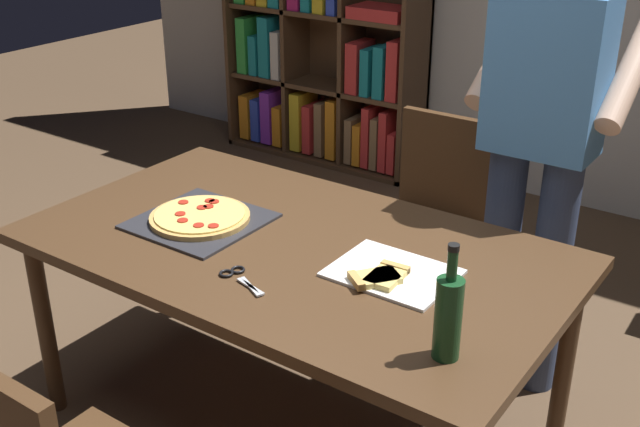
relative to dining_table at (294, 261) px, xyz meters
name	(u,v)px	position (x,y,z in m)	size (l,w,h in m)	color
ground_plane	(296,426)	(0.00, 0.00, -0.68)	(12.00, 12.00, 0.00)	brown
dining_table	(294,261)	(0.00, 0.00, 0.00)	(1.77, 1.01, 0.75)	#4C331E
chair_far_side	(432,207)	(0.00, 0.99, -0.17)	(0.42, 0.42, 0.90)	#472D19
bookshelf	(325,25)	(-1.53, 2.37, 0.21)	(1.40, 0.35, 1.95)	#513823
person_serving_pizza	(542,137)	(0.51, 0.77, 0.32)	(0.55, 0.54, 1.75)	#38476B
pepperoni_pizza_on_tray	(200,218)	(-0.36, -0.06, 0.08)	(0.40, 0.40, 0.04)	#2D2D33
pizza_slices_on_towel	(388,274)	(0.37, -0.02, 0.08)	(0.36, 0.30, 0.03)	white
wine_bottle	(448,316)	(0.69, -0.28, 0.19)	(0.07, 0.07, 0.32)	#194723
kitchen_scissors	(239,277)	(0.01, -0.28, 0.07)	(0.20, 0.12, 0.01)	silver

